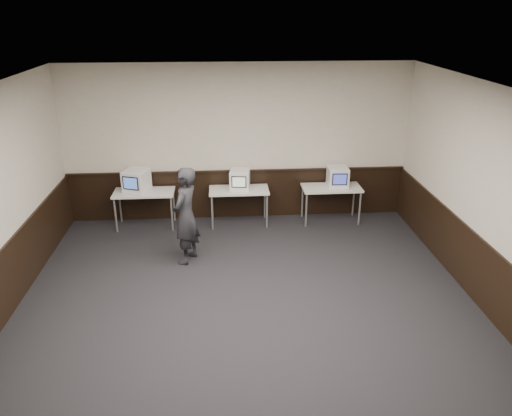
{
  "coord_description": "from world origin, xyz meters",
  "views": [
    {
      "loc": [
        -0.34,
        -5.87,
        4.21
      ],
      "look_at": [
        0.2,
        1.6,
        1.15
      ],
      "focal_mm": 35.0,
      "sensor_mm": 36.0,
      "label": 1
    }
  ],
  "objects_px": {
    "person": "(186,216)",
    "desk_center": "(239,193)",
    "emac_left": "(136,181)",
    "desk_right": "(331,190)",
    "emac_center": "(240,180)",
    "emac_right": "(338,177)",
    "desk_left": "(144,195)"
  },
  "relations": [
    {
      "from": "desk_left",
      "to": "person",
      "type": "distance_m",
      "value": 1.83
    },
    {
      "from": "desk_center",
      "to": "emac_center",
      "type": "distance_m",
      "value": 0.27
    },
    {
      "from": "desk_left",
      "to": "emac_right",
      "type": "xyz_separation_m",
      "value": [
        3.92,
        0.03,
        0.27
      ]
    },
    {
      "from": "emac_left",
      "to": "emac_right",
      "type": "distance_m",
      "value": 4.06
    },
    {
      "from": "desk_right",
      "to": "emac_left",
      "type": "xyz_separation_m",
      "value": [
        -3.93,
        0.04,
        0.29
      ]
    },
    {
      "from": "emac_center",
      "to": "emac_right",
      "type": "xyz_separation_m",
      "value": [
        2.0,
        0.0,
        0.01
      ]
    },
    {
      "from": "desk_center",
      "to": "emac_center",
      "type": "height_order",
      "value": "emac_center"
    },
    {
      "from": "desk_left",
      "to": "person",
      "type": "height_order",
      "value": "person"
    },
    {
      "from": "desk_left",
      "to": "person",
      "type": "bearing_deg",
      "value": -59.31
    },
    {
      "from": "desk_center",
      "to": "desk_right",
      "type": "relative_size",
      "value": 1.0
    },
    {
      "from": "desk_right",
      "to": "emac_center",
      "type": "distance_m",
      "value": 1.9
    },
    {
      "from": "desk_right",
      "to": "emac_left",
      "type": "distance_m",
      "value": 3.95
    },
    {
      "from": "desk_left",
      "to": "emac_center",
      "type": "xyz_separation_m",
      "value": [
        1.92,
        0.03,
        0.27
      ]
    },
    {
      "from": "desk_center",
      "to": "emac_center",
      "type": "bearing_deg",
      "value": 54.26
    },
    {
      "from": "desk_left",
      "to": "emac_left",
      "type": "bearing_deg",
      "value": 162.92
    },
    {
      "from": "desk_center",
      "to": "emac_center",
      "type": "xyz_separation_m",
      "value": [
        0.02,
        0.03,
        0.27
      ]
    },
    {
      "from": "emac_right",
      "to": "desk_center",
      "type": "bearing_deg",
      "value": -177.12
    },
    {
      "from": "emac_center",
      "to": "person",
      "type": "distance_m",
      "value": 1.88
    },
    {
      "from": "desk_left",
      "to": "emac_left",
      "type": "relative_size",
      "value": 2.04
    },
    {
      "from": "desk_center",
      "to": "emac_right",
      "type": "distance_m",
      "value": 2.04
    },
    {
      "from": "desk_right",
      "to": "emac_right",
      "type": "xyz_separation_m",
      "value": [
        0.12,
        0.03,
        0.27
      ]
    },
    {
      "from": "desk_left",
      "to": "emac_center",
      "type": "distance_m",
      "value": 1.94
    },
    {
      "from": "emac_right",
      "to": "person",
      "type": "height_order",
      "value": "person"
    },
    {
      "from": "emac_center",
      "to": "emac_right",
      "type": "relative_size",
      "value": 1.02
    },
    {
      "from": "emac_right",
      "to": "desk_right",
      "type": "bearing_deg",
      "value": -162.78
    },
    {
      "from": "emac_right",
      "to": "emac_left",
      "type": "bearing_deg",
      "value": -178.17
    },
    {
      "from": "desk_left",
      "to": "desk_right",
      "type": "bearing_deg",
      "value": 0.0
    },
    {
      "from": "person",
      "to": "desk_center",
      "type": "bearing_deg",
      "value": 170.84
    },
    {
      "from": "emac_left",
      "to": "person",
      "type": "relative_size",
      "value": 0.34
    },
    {
      "from": "person",
      "to": "desk_right",
      "type": "bearing_deg",
      "value": 141.3
    },
    {
      "from": "person",
      "to": "emac_left",
      "type": "bearing_deg",
      "value": -123.72
    },
    {
      "from": "emac_right",
      "to": "person",
      "type": "xyz_separation_m",
      "value": [
        -3.0,
        -1.59,
        -0.09
      ]
    }
  ]
}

